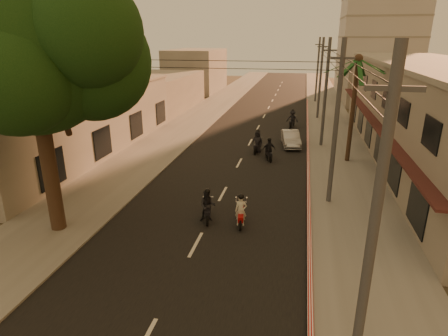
{
  "coord_description": "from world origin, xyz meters",
  "views": [
    {
      "loc": [
        4.33,
        -12.44,
        9.01
      ],
      "look_at": [
        0.37,
        6.59,
        2.19
      ],
      "focal_mm": 30.0,
      "sensor_mm": 36.0,
      "label": 1
    }
  ],
  "objects_px": {
    "broadleaf_tree": "(41,50)",
    "parked_car": "(291,139)",
    "scooter_mid_b": "(269,150)",
    "scooter_mid_a": "(208,206)",
    "scooter_red": "(241,211)",
    "scooter_far_a": "(257,142)",
    "scooter_far_b": "(292,119)",
    "palm_tree": "(358,65)"
  },
  "relations": [
    {
      "from": "broadleaf_tree",
      "to": "palm_tree",
      "type": "distance_m",
      "value": 20.18
    },
    {
      "from": "broadleaf_tree",
      "to": "parked_car",
      "type": "xyz_separation_m",
      "value": [
        10.2,
        17.45,
        -7.81
      ]
    },
    {
      "from": "scooter_far_a",
      "to": "parked_car",
      "type": "xyz_separation_m",
      "value": [
        2.59,
        2.62,
        -0.23
      ]
    },
    {
      "from": "broadleaf_tree",
      "to": "parked_car",
      "type": "distance_m",
      "value": 21.67
    },
    {
      "from": "scooter_mid_a",
      "to": "scooter_mid_b",
      "type": "xyz_separation_m",
      "value": [
        2.14,
        10.73,
        0.0
      ]
    },
    {
      "from": "scooter_red",
      "to": "scooter_mid_a",
      "type": "relative_size",
      "value": 0.96
    },
    {
      "from": "scooter_far_b",
      "to": "scooter_mid_a",
      "type": "bearing_deg",
      "value": -88.75
    },
    {
      "from": "scooter_far_b",
      "to": "parked_car",
      "type": "bearing_deg",
      "value": -78.83
    },
    {
      "from": "broadleaf_tree",
      "to": "scooter_far_a",
      "type": "bearing_deg",
      "value": 62.83
    },
    {
      "from": "palm_tree",
      "to": "broadleaf_tree",
      "type": "bearing_deg",
      "value": -136.52
    },
    {
      "from": "scooter_far_a",
      "to": "scooter_far_b",
      "type": "relative_size",
      "value": 1.0
    },
    {
      "from": "broadleaf_tree",
      "to": "scooter_red",
      "type": "distance_m",
      "value": 11.55
    },
    {
      "from": "scooter_mid_b",
      "to": "scooter_far_a",
      "type": "xyz_separation_m",
      "value": [
        -1.1,
        1.8,
        0.06
      ]
    },
    {
      "from": "scooter_mid_b",
      "to": "scooter_mid_a",
      "type": "bearing_deg",
      "value": -119.79
    },
    {
      "from": "scooter_far_b",
      "to": "scooter_red",
      "type": "bearing_deg",
      "value": -84.28
    },
    {
      "from": "scooter_mid_a",
      "to": "scooter_far_b",
      "type": "relative_size",
      "value": 0.91
    },
    {
      "from": "parked_car",
      "to": "scooter_far_a",
      "type": "bearing_deg",
      "value": -143.66
    },
    {
      "from": "broadleaf_tree",
      "to": "palm_tree",
      "type": "height_order",
      "value": "broadleaf_tree"
    },
    {
      "from": "scooter_far_a",
      "to": "scooter_mid_b",
      "type": "bearing_deg",
      "value": -50.69
    },
    {
      "from": "scooter_mid_a",
      "to": "scooter_far_b",
      "type": "height_order",
      "value": "scooter_far_b"
    },
    {
      "from": "palm_tree",
      "to": "parked_car",
      "type": "bearing_deg",
      "value": 140.86
    },
    {
      "from": "scooter_far_b",
      "to": "palm_tree",
      "type": "bearing_deg",
      "value": -56.83
    },
    {
      "from": "scooter_far_a",
      "to": "parked_car",
      "type": "relative_size",
      "value": 0.48
    },
    {
      "from": "palm_tree",
      "to": "scooter_mid_b",
      "type": "bearing_deg",
      "value": -172.01
    },
    {
      "from": "scooter_far_b",
      "to": "parked_car",
      "type": "distance_m",
      "value": 7.11
    },
    {
      "from": "broadleaf_tree",
      "to": "scooter_far_b",
      "type": "xyz_separation_m",
      "value": [
        10.07,
        24.55,
        -7.57
      ]
    },
    {
      "from": "palm_tree",
      "to": "scooter_mid_b",
      "type": "relative_size",
      "value": 4.52
    },
    {
      "from": "broadleaf_tree",
      "to": "scooter_far_a",
      "type": "relative_size",
      "value": 6.06
    },
    {
      "from": "scooter_mid_a",
      "to": "scooter_mid_b",
      "type": "bearing_deg",
      "value": 67.19
    },
    {
      "from": "scooter_red",
      "to": "scooter_far_b",
      "type": "xyz_separation_m",
      "value": [
        1.75,
        22.4,
        0.14
      ]
    },
    {
      "from": "scooter_red",
      "to": "scooter_far_b",
      "type": "relative_size",
      "value": 0.88
    },
    {
      "from": "scooter_red",
      "to": "scooter_far_a",
      "type": "height_order",
      "value": "scooter_far_a"
    },
    {
      "from": "broadleaf_tree",
      "to": "scooter_far_a",
      "type": "xyz_separation_m",
      "value": [
        7.61,
        14.83,
        -7.59
      ]
    },
    {
      "from": "scooter_red",
      "to": "scooter_far_a",
      "type": "distance_m",
      "value": 12.69
    },
    {
      "from": "scooter_far_a",
      "to": "scooter_far_b",
      "type": "distance_m",
      "value": 10.03
    },
    {
      "from": "palm_tree",
      "to": "scooter_far_b",
      "type": "relative_size",
      "value": 4.11
    },
    {
      "from": "scooter_mid_a",
      "to": "scooter_far_a",
      "type": "xyz_separation_m",
      "value": [
        1.04,
        12.53,
        0.07
      ]
    },
    {
      "from": "broadleaf_tree",
      "to": "scooter_mid_a",
      "type": "bearing_deg",
      "value": 19.26
    },
    {
      "from": "parked_car",
      "to": "scooter_red",
      "type": "bearing_deg",
      "value": -106.0
    },
    {
      "from": "scooter_far_b",
      "to": "scooter_mid_b",
      "type": "bearing_deg",
      "value": -86.54
    },
    {
      "from": "broadleaf_tree",
      "to": "scooter_mid_b",
      "type": "xyz_separation_m",
      "value": [
        8.72,
        13.03,
        -7.65
      ]
    },
    {
      "from": "broadleaf_tree",
      "to": "scooter_mid_a",
      "type": "distance_m",
      "value": 10.35
    }
  ]
}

